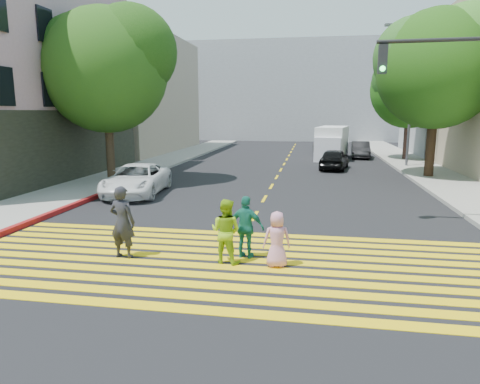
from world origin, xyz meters
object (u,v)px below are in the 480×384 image
(tree_left, at_px, (107,64))
(silver_car, at_px, (327,145))
(tree_right_near, at_px, (439,63))
(dark_car_parked, at_px, (360,150))
(pedestrian_woman, at_px, (226,231))
(pedestrian_man, at_px, (122,222))
(traffic_signal, at_px, (477,100))
(dark_car_near, at_px, (334,159))
(pedestrian_child, at_px, (277,239))
(tree_right_far, at_px, (411,85))
(pedestrian_extra, at_px, (246,227))
(white_sedan, at_px, (137,180))
(white_van, at_px, (332,144))

(tree_left, relative_size, silver_car, 1.73)
(tree_right_near, bearing_deg, dark_car_parked, 104.40)
(tree_left, height_order, pedestrian_woman, tree_left)
(pedestrian_man, xyz_separation_m, traffic_signal, (9.15, 4.13, 2.96))
(tree_right_near, bearing_deg, pedestrian_woman, -119.45)
(tree_left, distance_m, tree_right_near, 16.65)
(pedestrian_man, distance_m, dark_car_near, 18.54)
(pedestrian_man, bearing_deg, dark_car_parked, -101.36)
(pedestrian_woman, xyz_separation_m, pedestrian_child, (1.21, -0.08, -0.12))
(tree_right_far, relative_size, dark_car_parked, 2.09)
(tree_right_near, distance_m, silver_car, 14.95)
(pedestrian_extra, bearing_deg, dark_car_near, -88.76)
(white_sedan, height_order, traffic_signal, traffic_signal)
(pedestrian_woman, relative_size, dark_car_near, 0.41)
(silver_car, bearing_deg, pedestrian_woman, 77.55)
(pedestrian_man, relative_size, dark_car_near, 0.47)
(dark_car_near, relative_size, dark_car_parked, 0.99)
(pedestrian_extra, xyz_separation_m, traffic_signal, (6.17, 3.67, 3.08))
(white_sedan, relative_size, silver_car, 0.94)
(pedestrian_woman, xyz_separation_m, pedestrian_extra, (0.43, 0.40, 0.00))
(tree_left, bearing_deg, tree_right_far, 37.64)
(dark_car_parked, relative_size, white_van, 0.71)
(pedestrian_man, distance_m, traffic_signal, 10.47)
(tree_right_near, bearing_deg, dark_car_near, 148.76)
(pedestrian_extra, bearing_deg, tree_left, -39.56)
(pedestrian_extra, xyz_separation_m, white_sedan, (-5.92, 7.29, -0.12))
(pedestrian_woman, relative_size, pedestrian_child, 1.18)
(dark_car_near, height_order, dark_car_parked, dark_car_near)
(white_van, height_order, traffic_signal, traffic_signal)
(pedestrian_extra, bearing_deg, white_van, -86.50)
(pedestrian_child, distance_m, white_van, 23.55)
(dark_car_near, xyz_separation_m, silver_car, (-0.16, 10.05, 0.07))
(pedestrian_man, height_order, pedestrian_woman, pedestrian_man)
(pedestrian_man, height_order, white_van, white_van)
(dark_car_near, bearing_deg, white_sedan, 57.87)
(white_sedan, bearing_deg, white_van, 54.37)
(pedestrian_child, height_order, dark_car_near, pedestrian_child)
(pedestrian_man, bearing_deg, silver_car, -94.75)
(dark_car_parked, bearing_deg, pedestrian_man, -105.10)
(tree_left, height_order, dark_car_parked, tree_left)
(tree_right_near, xyz_separation_m, white_sedan, (-13.71, -6.85, -5.35))
(pedestrian_man, xyz_separation_m, dark_car_near, (5.85, 17.59, -0.25))
(pedestrian_man, xyz_separation_m, white_van, (5.90, 23.43, 0.26))
(silver_car, distance_m, white_van, 4.24)
(pedestrian_man, xyz_separation_m, silver_car, (5.68, 27.64, -0.17))
(dark_car_parked, bearing_deg, silver_car, 133.75)
(pedestrian_woman, xyz_separation_m, white_sedan, (-5.49, 7.69, -0.12))
(tree_left, relative_size, pedestrian_child, 6.58)
(pedestrian_extra, xyz_separation_m, silver_car, (2.71, 27.17, -0.05))
(tree_left, distance_m, white_sedan, 6.35)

